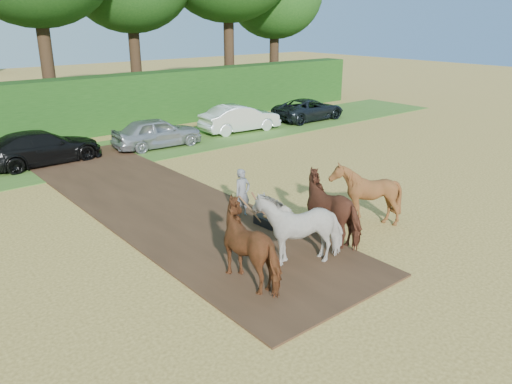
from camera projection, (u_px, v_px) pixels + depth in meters
ground at (253, 303)px, 10.97m from camera, size 120.00×120.00×0.00m
earth_strip at (157, 201)px, 16.96m from camera, size 4.50×17.00×0.05m
grass_verge at (45, 165)px, 21.16m from camera, size 50.00×5.00×0.03m
hedgerow at (10, 115)px, 23.94m from camera, size 46.00×1.60×3.00m
plough_team at (315, 216)px, 13.33m from camera, size 6.18×4.68×1.89m
parked_cars at (61, 147)px, 21.28m from camera, size 36.68×3.09×1.47m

